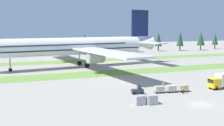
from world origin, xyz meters
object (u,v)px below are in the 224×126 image
at_px(uld_container_1, 151,100).
at_px(taxiway_marker_3, 113,75).
at_px(ground_crew_loader, 183,89).
at_px(taxiway_marker_2, 97,76).
at_px(uld_container_0, 139,100).
at_px(baggage_tug, 138,90).
at_px(catering_truck, 222,80).
at_px(uld_container_2, 151,100).
at_px(taxiway_marker_1, 124,75).
at_px(taxiway_marker_0, 125,73).
at_px(cargo_dolly_third, 183,88).
at_px(cargo_dolly_second, 171,88).
at_px(airliner, 77,46).
at_px(cargo_dolly_lead, 159,89).
at_px(ground_crew_marshaller, 163,85).

height_order(uld_container_1, taxiway_marker_3, uld_container_1).
distance_m(ground_crew_loader, taxiway_marker_2, 29.13).
xyz_separation_m(ground_crew_loader, uld_container_0, (-13.02, -4.34, -0.07)).
relative_size(baggage_tug, catering_truck, 0.40).
height_order(catering_truck, taxiway_marker_2, catering_truck).
bearing_deg(uld_container_2, taxiway_marker_1, 75.97).
relative_size(ground_crew_loader, taxiway_marker_0, 2.84).
height_order(ground_crew_loader, taxiway_marker_2, ground_crew_loader).
bearing_deg(cargo_dolly_third, cargo_dolly_second, 90.00).
relative_size(airliner, taxiway_marker_3, 173.27).
xyz_separation_m(baggage_tug, cargo_dolly_lead, (4.95, -0.86, 0.10)).
distance_m(cargo_dolly_second, taxiway_marker_1, 22.55).
bearing_deg(taxiway_marker_2, cargo_dolly_third, -63.99).
relative_size(catering_truck, taxiway_marker_2, 13.21).
distance_m(airliner, cargo_dolly_second, 48.77).
height_order(airliner, uld_container_1, airliner).
bearing_deg(cargo_dolly_lead, ground_crew_loader, -108.70).
relative_size(baggage_tug, taxiway_marker_3, 5.96).
xyz_separation_m(baggage_tug, ground_crew_marshaller, (7.90, 2.20, 0.13)).
bearing_deg(taxiway_marker_2, baggage_tug, -85.81).
bearing_deg(uld_container_0, airliner, 88.10).
bearing_deg(baggage_tug, ground_crew_loader, -99.48).
bearing_deg(ground_crew_loader, taxiway_marker_1, -22.49).
xyz_separation_m(cargo_dolly_second, taxiway_marker_2, (-9.53, 24.90, -0.65)).
xyz_separation_m(airliner, taxiway_marker_1, (7.80, -24.87, -7.42)).
xyz_separation_m(uld_container_0, taxiway_marker_2, (1.81, 31.21, -0.61)).
xyz_separation_m(baggage_tug, cargo_dolly_third, (10.67, -1.85, 0.10)).
relative_size(cargo_dolly_lead, catering_truck, 0.35).
bearing_deg(taxiway_marker_0, cargo_dolly_lead, -96.42).
bearing_deg(taxiway_marker_3, catering_truck, -55.44).
height_order(cargo_dolly_lead, ground_crew_marshaller, ground_crew_marshaller).
height_order(cargo_dolly_second, taxiway_marker_3, cargo_dolly_second).
bearing_deg(taxiway_marker_3, ground_crew_loader, -77.47).
xyz_separation_m(baggage_tug, taxiway_marker_0, (7.81, 24.53, -0.51)).
bearing_deg(uld_container_2, uld_container_1, -26.31).
bearing_deg(cargo_dolly_second, airliner, 21.27).
distance_m(airliner, uld_container_2, 54.65).
xyz_separation_m(cargo_dolly_third, ground_crew_marshaller, (-2.76, 4.05, 0.03)).
xyz_separation_m(cargo_dolly_third, uld_container_1, (-11.92, -6.38, -0.03)).
bearing_deg(uld_container_0, taxiway_marker_2, 86.69).
bearing_deg(taxiway_marker_1, baggage_tug, -105.99).
bearing_deg(cargo_dolly_third, cargo_dolly_lead, 90.00).
relative_size(uld_container_0, taxiway_marker_0, 3.26).
distance_m(ground_crew_marshaller, taxiway_marker_0, 22.34).
relative_size(catering_truck, ground_crew_marshaller, 4.02).
xyz_separation_m(ground_crew_marshaller, uld_container_0, (-11.43, -9.87, -0.07)).
xyz_separation_m(cargo_dolly_lead, cargo_dolly_third, (5.71, -0.99, 0.00)).
height_order(cargo_dolly_lead, cargo_dolly_third, same).
xyz_separation_m(cargo_dolly_third, taxiway_marker_0, (-2.86, 26.38, -0.61)).
bearing_deg(ground_crew_marshaller, airliner, 144.40).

